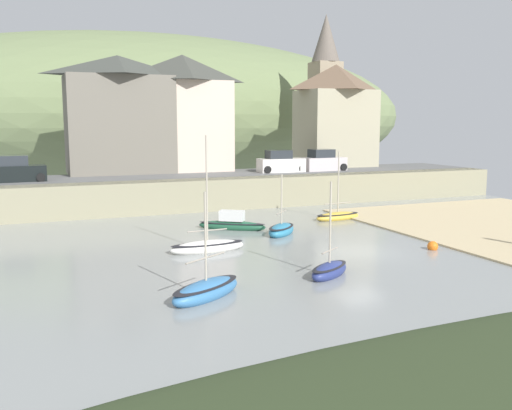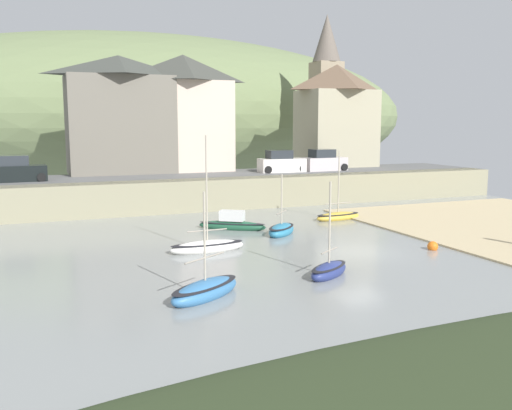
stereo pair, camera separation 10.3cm
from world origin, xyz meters
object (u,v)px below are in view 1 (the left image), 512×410
object	(u,v)px
sailboat_nearest_shore	(338,216)
fishing_boat_green	(281,230)
waterfront_building_left	(119,114)
sailboat_white_hull	(206,290)
sailboat_far_left	(208,246)
parked_car_near_slipway	(16,171)
rowboat_small_beached	(329,270)
dinghy_open_wooden	(232,224)
church_with_spire	(325,88)
parked_car_by_wall	(281,163)
parked_car_end_of_row	(323,162)
mooring_buoy	(433,246)
waterfront_building_right	(335,115)
waterfront_building_centre	(183,113)

from	to	relation	value
sailboat_nearest_shore	fishing_boat_green	world-z (taller)	sailboat_nearest_shore
waterfront_building_left	sailboat_nearest_shore	world-z (taller)	waterfront_building_left
sailboat_white_hull	sailboat_far_left	world-z (taller)	sailboat_far_left
sailboat_far_left	parked_car_near_slipway	size ratio (longest dim) A/B	1.51
waterfront_building_left	rowboat_small_beached	bearing A→B (deg)	-81.02
parked_car_near_slipway	sailboat_white_hull	bearing A→B (deg)	-77.72
parked_car_near_slipway	fishing_boat_green	bearing A→B (deg)	-47.94
dinghy_open_wooden	sailboat_white_hull	bearing A→B (deg)	-77.70
church_with_spire	sailboat_far_left	world-z (taller)	church_with_spire
rowboat_small_beached	fishing_boat_green	xyz separation A→B (m)	(1.99, 9.46, 0.00)
parked_car_by_wall	waterfront_building_left	bearing A→B (deg)	163.60
sailboat_far_left	parked_car_end_of_row	distance (m)	24.38
church_with_spire	mooring_buoy	distance (m)	33.52
sailboat_nearest_shore	dinghy_open_wooden	size ratio (longest dim) A/B	1.17
rowboat_small_beached	parked_car_near_slipway	bearing A→B (deg)	83.63
dinghy_open_wooden	fishing_boat_green	bearing A→B (deg)	-14.59
sailboat_white_hull	mooring_buoy	distance (m)	14.24
dinghy_open_wooden	church_with_spire	bearing A→B (deg)	84.93
sailboat_nearest_shore	sailboat_far_left	bearing A→B (deg)	-158.92
sailboat_nearest_shore	parked_car_near_slipway	size ratio (longest dim) A/B	1.17
church_with_spire	parked_car_end_of_row	bearing A→B (deg)	-119.37
waterfront_building_left	church_with_spire	size ratio (longest dim) A/B	0.64
waterfront_building_right	mooring_buoy	bearing A→B (deg)	-108.96
sailboat_nearest_shore	dinghy_open_wooden	distance (m)	8.19
parked_car_by_wall	church_with_spire	bearing A→B (deg)	45.43
waterfront_building_left	sailboat_white_hull	distance (m)	30.66
fishing_boat_green	parked_car_by_wall	bearing A→B (deg)	18.89
waterfront_building_right	sailboat_far_left	xyz separation A→B (m)	(-20.39, -22.11, -7.25)
waterfront_building_right	sailboat_white_hull	distance (m)	38.21
rowboat_small_beached	parked_car_near_slipway	xyz separation A→B (m)	(-12.99, 24.34, 2.93)
waterfront_building_left	waterfront_building_centre	xyz separation A→B (m)	(5.68, 0.00, 0.17)
sailboat_nearest_shore	rowboat_small_beached	bearing A→B (deg)	-128.60
waterfront_building_centre	church_with_spire	distance (m)	17.39
fishing_boat_green	sailboat_white_hull	bearing A→B (deg)	-174.39
waterfront_building_centre	waterfront_building_right	world-z (taller)	waterfront_building_centre
waterfront_building_left	parked_car_by_wall	xyz separation A→B (m)	(13.28, -4.50, -4.28)
sailboat_white_hull	dinghy_open_wooden	bearing A→B (deg)	33.06
sailboat_nearest_shore	parked_car_near_slipway	world-z (taller)	sailboat_nearest_shore
waterfront_building_right	sailboat_far_left	distance (m)	30.94
waterfront_building_right	dinghy_open_wooden	xyz separation A→B (m)	(-17.05, -16.65, -7.20)
waterfront_building_right	parked_car_end_of_row	size ratio (longest dim) A/B	2.39
parked_car_near_slipway	waterfront_building_right	bearing A→B (deg)	5.45
waterfront_building_centre	church_with_spire	size ratio (longest dim) A/B	0.66
waterfront_building_centre	sailboat_far_left	bearing A→B (deg)	-101.99
rowboat_small_beached	mooring_buoy	bearing A→B (deg)	-16.31
sailboat_nearest_shore	parked_car_near_slipway	xyz separation A→B (m)	(-20.91, 11.49, 2.96)
parked_car_by_wall	dinghy_open_wooden	bearing A→B (deg)	-124.12
dinghy_open_wooden	waterfront_building_right	bearing A→B (deg)	80.40
parked_car_near_slipway	mooring_buoy	bearing A→B (deg)	-49.50
sailboat_nearest_shore	parked_car_end_of_row	world-z (taller)	sailboat_nearest_shore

